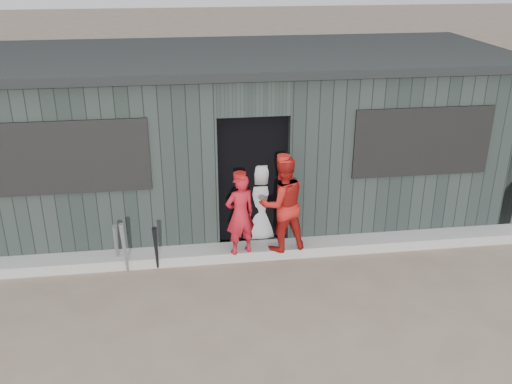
{
  "coord_description": "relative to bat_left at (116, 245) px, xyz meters",
  "views": [
    {
      "loc": [
        -0.98,
        -5.29,
        4.06
      ],
      "look_at": [
        0.0,
        1.8,
        1.0
      ],
      "focal_mm": 40.0,
      "sensor_mm": 36.0,
      "label": 1
    }
  ],
  "objects": [
    {
      "name": "bat_left",
      "position": [
        0.0,
        0.0,
        0.0
      ],
      "size": [
        0.11,
        0.25,
        0.69
      ],
      "primitive_type": "cone",
      "rotation": [
        0.26,
        0.0,
        0.17
      ],
      "color": "gray",
      "rests_on": "ground"
    },
    {
      "name": "player_grey_back",
      "position": [
        2.06,
        0.52,
        0.29
      ],
      "size": [
        0.7,
        0.54,
        1.27
      ],
      "primitive_type": "imported",
      "rotation": [
        0.0,
        0.0,
        3.37
      ],
      "color": "#AEAEAE",
      "rests_on": "ground"
    },
    {
      "name": "bat_mid",
      "position": [
        0.12,
        -0.16,
        0.03
      ],
      "size": [
        0.1,
        0.16,
        0.76
      ],
      "primitive_type": "cone",
      "rotation": [
        0.11,
        0.0,
        -0.2
      ],
      "color": "gray",
      "rests_on": "ground"
    },
    {
      "name": "curb",
      "position": [
        1.93,
        0.08,
        -0.27
      ],
      "size": [
        8.0,
        0.36,
        0.15
      ],
      "primitive_type": "cube",
      "color": "#9A9B96",
      "rests_on": "ground"
    },
    {
      "name": "player_red_right",
      "position": [
        2.28,
        -0.02,
        0.49
      ],
      "size": [
        0.76,
        0.64,
        1.37
      ],
      "primitive_type": "imported",
      "rotation": [
        0.0,
        0.0,
        3.35
      ],
      "color": "#A81814",
      "rests_on": "curb"
    },
    {
      "name": "bat_right",
      "position": [
        0.54,
        -0.16,
        0.0
      ],
      "size": [
        0.07,
        0.21,
        0.7
      ],
      "primitive_type": "cone",
      "rotation": [
        0.21,
        0.0,
        0.0
      ],
      "color": "black",
      "rests_on": "ground"
    },
    {
      "name": "dugout",
      "position": [
        1.93,
        1.76,
        0.94
      ],
      "size": [
        8.3,
        3.3,
        2.62
      ],
      "color": "black",
      "rests_on": "ground"
    },
    {
      "name": "ground",
      "position": [
        1.93,
        -1.74,
        -0.35
      ],
      "size": [
        80.0,
        80.0,
        0.0
      ],
      "primitive_type": "plane",
      "color": "#6E5B4B",
      "rests_on": "ground"
    },
    {
      "name": "player_red_left",
      "position": [
        1.69,
        -0.06,
        0.39
      ],
      "size": [
        0.49,
        0.4,
        1.17
      ],
      "primitive_type": "imported",
      "rotation": [
        0.0,
        0.0,
        3.47
      ],
      "color": "#B51623",
      "rests_on": "curb"
    }
  ]
}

